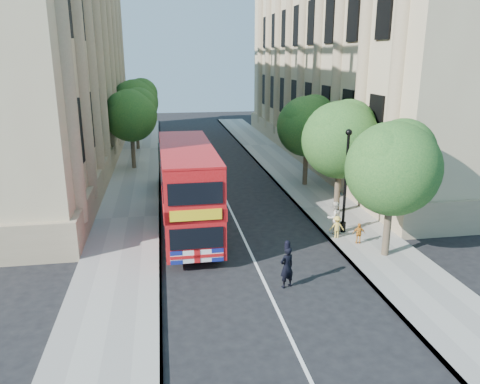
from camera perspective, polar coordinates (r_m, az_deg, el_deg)
name	(u,v)px	position (r m, az deg, el deg)	size (l,w,h in m)	color
ground	(273,301)	(17.52, 4.08, -13.14)	(120.00, 120.00, 0.00)	black
pavement_right	(329,207)	(27.90, 10.80, -1.85)	(3.50, 80.00, 0.12)	gray
pavement_left	(128,218)	(26.32, -13.46, -3.12)	(3.50, 80.00, 0.12)	gray
building_right	(368,51)	(42.59, 15.37, 16.25)	(12.00, 38.00, 18.00)	tan
building_left	(22,50)	(40.10, -25.06, 15.38)	(12.00, 38.00, 18.00)	tan
tree_right_near	(394,163)	(20.71, 18.24, 3.33)	(4.00, 4.00, 6.08)	#473828
tree_right_mid	(341,136)	(26.03, 12.23, 6.72)	(4.20, 4.20, 6.37)	#473828
tree_right_far	(307,123)	(31.63, 8.23, 8.32)	(4.00, 4.00, 6.15)	#473828
tree_left_far	(131,112)	(37.15, -13.12, 9.43)	(4.00, 4.00, 6.30)	#473828
tree_left_back	(136,100)	(45.07, -12.59, 10.93)	(4.20, 4.20, 6.65)	#473828
lamp_post	(345,186)	(23.37, 12.73, 0.77)	(0.32, 0.32, 5.16)	black
double_decker_bus	(188,187)	(23.16, -6.40, 0.65)	(2.63, 9.45, 4.35)	#B30C0F
box_van	(176,170)	(31.17, -7.77, 2.70)	(2.29, 4.99, 2.79)	black
police_constable	(287,267)	(18.17, 5.72, -9.10)	(0.61, 0.40, 1.67)	black
woman_pedestrian	(334,218)	(23.51, 11.41, -3.08)	(0.79, 0.62, 1.63)	silver
child_a	(359,233)	(22.62, 14.29, -4.91)	(0.58, 0.24, 0.99)	orange
child_b	(337,227)	(23.08, 11.71, -4.18)	(0.70, 0.40, 1.09)	#EAC550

